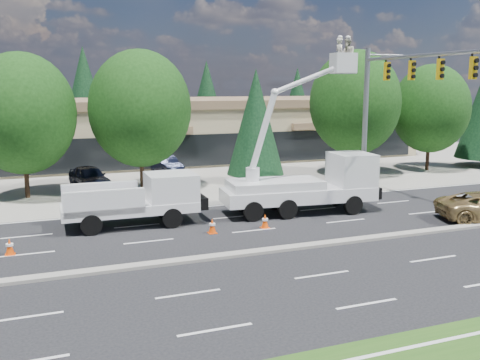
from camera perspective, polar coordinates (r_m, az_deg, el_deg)
name	(u,v)px	position (r m, az deg, el deg)	size (l,w,h in m)	color
ground	(284,250)	(22.49, 4.67, -7.43)	(140.00, 140.00, 0.00)	black
concrete_apron	(169,175)	(40.96, -7.54, 0.51)	(140.00, 22.00, 0.01)	gray
road_median	(284,248)	(22.47, 4.67, -7.29)	(120.00, 0.55, 0.12)	gray
strip_mall	(143,128)	(50.30, -10.31, 5.45)	(50.40, 15.40, 5.50)	tan
tree_front_c	(22,114)	(34.34, -22.24, 6.58)	(6.28, 6.28, 8.71)	#332114
tree_front_d	(140,109)	(34.91, -10.62, 7.49)	(6.50, 6.50, 9.02)	#332114
tree_front_e	(256,122)	(37.27, 1.68, 6.19)	(4.00, 4.00, 7.89)	#332114
tree_front_f	(355,103)	(40.97, 12.17, 8.08)	(6.75, 6.75, 9.36)	#332114
tree_front_g	(431,109)	(45.19, 19.66, 7.17)	(6.06, 6.06, 8.41)	#332114
tree_back_b	(85,93)	(61.53, -16.25, 8.87)	(5.55, 5.55, 10.95)	#332114
tree_back_c	(207,99)	(64.30, -3.56, 8.64)	(4.88, 4.88, 9.61)	#332114
tree_back_d	(297,101)	(68.88, 6.10, 8.40)	(4.53, 4.53, 8.94)	#332114
signal_mast	(388,97)	(32.72, 15.49, 8.50)	(2.76, 10.16, 9.00)	gray
utility_pickup	(140,205)	(26.52, -10.62, -2.59)	(6.49, 2.67, 2.47)	white
bucket_truck	(313,175)	(28.82, 7.76, 0.57)	(8.39, 3.34, 9.30)	white
traffic_cone_a	(10,247)	(23.59, -23.36, -6.55)	(0.40, 0.40, 0.70)	#EB4607
traffic_cone_b	(212,226)	(24.81, -2.98, -4.92)	(0.40, 0.40, 0.70)	#EB4607
traffic_cone_c	(265,221)	(25.67, 2.69, -4.40)	(0.40, 0.40, 0.70)	#EB4607
parked_car_west	(90,177)	(36.64, -15.75, 0.29)	(1.81, 4.50, 1.53)	black
parked_car_east	(166,165)	(41.81, -7.88, 1.63)	(1.44, 4.12, 1.36)	black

